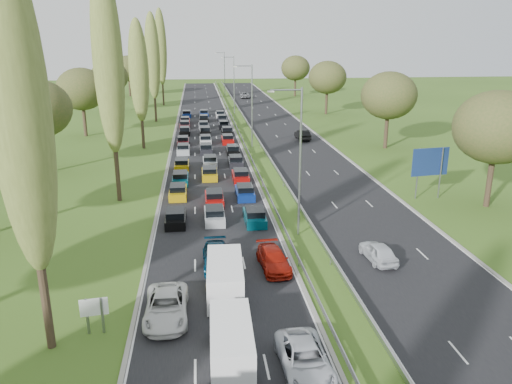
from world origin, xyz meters
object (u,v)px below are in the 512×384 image
white_van_front (231,341)px  direction_sign (430,164)px  white_van_rear (225,276)px  info_sign (94,311)px  near_car_2 (166,307)px

white_van_front → direction_sign: bearing=49.8°
white_van_front → white_van_rear: (0.09, 6.98, 0.07)m
direction_sign → white_van_front: bearing=-131.7°
info_sign → direction_sign: direction_sign is taller
white_van_rear → direction_sign: direction_sign is taller
near_car_2 → direction_sign: (25.02, 19.95, 2.82)m
white_van_front → white_van_rear: size_ratio=0.94×
near_car_2 → info_sign: bearing=-164.1°
direction_sign → near_car_2: bearing=-141.4°
info_sign → direction_sign: (28.80, 21.04, 2.20)m
white_van_rear → info_sign: (-7.31, -3.76, 0.22)m
white_van_front → near_car_2: bearing=130.1°
white_van_front → white_van_rear: white_van_rear is taller
near_car_2 → direction_sign: 32.13m
near_car_2 → white_van_rear: size_ratio=0.94×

